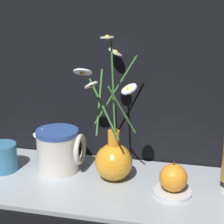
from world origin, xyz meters
TOP-DOWN VIEW (x-y plane):
  - ground_plane at (0.00, 0.00)m, footprint 6.00×6.00m
  - shelf at (0.00, 0.00)m, footprint 0.83×0.33m
  - vase_with_flowers at (0.00, 0.03)m, footprint 0.18×0.24m
  - yellow_mug at (-0.33, 0.01)m, footprint 0.09×0.08m
  - ceramic_pitcher at (-0.16, 0.04)m, footprint 0.15×0.12m
  - saucer_plate at (0.16, -0.02)m, footprint 0.10×0.10m
  - orange_fruit at (0.16, -0.02)m, footprint 0.07×0.07m

SIDE VIEW (x-z plane):
  - ground_plane at x=0.00m, z-range 0.00..0.00m
  - shelf at x=0.00m, z-range 0.00..0.01m
  - saucer_plate at x=0.16m, z-range 0.01..0.02m
  - yellow_mug at x=-0.33m, z-range 0.01..0.09m
  - orange_fruit at x=0.16m, z-range 0.02..0.10m
  - ceramic_pitcher at x=-0.16m, z-range 0.01..0.15m
  - vase_with_flowers at x=0.00m, z-range -0.12..0.28m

